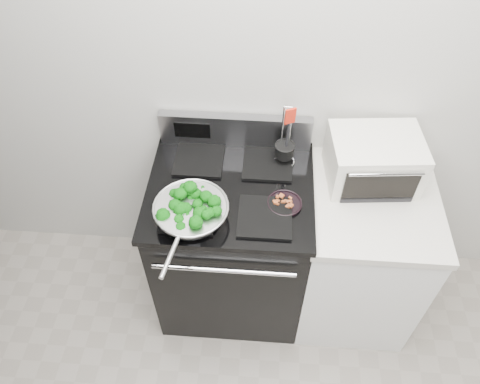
# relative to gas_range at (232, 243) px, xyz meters

# --- Properties ---
(back_wall) EXTENTS (4.00, 0.02, 2.70)m
(back_wall) POSITION_rel_gas_range_xyz_m (0.30, 0.34, 0.86)
(back_wall) COLOR #B4B2AB
(back_wall) RESTS_ON ground
(gas_range) EXTENTS (0.79, 0.69, 1.13)m
(gas_range) POSITION_rel_gas_range_xyz_m (0.00, 0.00, 0.00)
(gas_range) COLOR black
(gas_range) RESTS_ON floor
(counter) EXTENTS (0.62, 0.68, 0.92)m
(counter) POSITION_rel_gas_range_xyz_m (0.68, -0.00, -0.03)
(counter) COLOR white
(counter) RESTS_ON floor
(skillet) EXTENTS (0.33, 0.53, 0.07)m
(skillet) POSITION_rel_gas_range_xyz_m (-0.15, -0.20, 0.52)
(skillet) COLOR silver
(skillet) RESTS_ON gas_range
(broccoli_pile) EXTENTS (0.26, 0.26, 0.09)m
(broccoli_pile) POSITION_rel_gas_range_xyz_m (-0.15, -0.20, 0.53)
(broccoli_pile) COLOR black
(broccoli_pile) RESTS_ON skillet
(bacon_plate) EXTENTS (0.16, 0.16, 0.04)m
(bacon_plate) POSITION_rel_gas_range_xyz_m (0.26, -0.09, 0.48)
(bacon_plate) COLOR black
(bacon_plate) RESTS_ON gas_range
(utensil_holder) EXTENTS (0.11, 0.11, 0.34)m
(utensil_holder) POSITION_rel_gas_range_xyz_m (0.25, 0.19, 0.52)
(utensil_holder) COLOR silver
(utensil_holder) RESTS_ON gas_range
(toaster_oven) EXTENTS (0.45, 0.36, 0.24)m
(toaster_oven) POSITION_rel_gas_range_xyz_m (0.67, 0.14, 0.55)
(toaster_oven) COLOR silver
(toaster_oven) RESTS_ON counter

